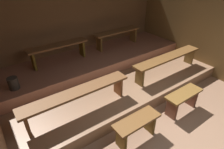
# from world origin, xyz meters

# --- Properties ---
(ground) EXTENTS (6.07, 4.86, 0.08)m
(ground) POSITION_xyz_m (0.00, 2.03, -0.04)
(ground) COLOR #916C53
(wall_back) EXTENTS (6.07, 0.06, 2.57)m
(wall_back) POSITION_xyz_m (0.00, 4.09, 1.28)
(wall_back) COLOR brown
(wall_back) RESTS_ON ground
(wall_right) EXTENTS (0.06, 4.86, 2.57)m
(wall_right) POSITION_xyz_m (2.66, 2.03, 1.28)
(wall_right) COLOR brown
(wall_right) RESTS_ON ground
(platform_lower) EXTENTS (5.27, 2.84, 0.29)m
(platform_lower) POSITION_xyz_m (0.00, 2.64, 0.15)
(platform_lower) COLOR #8C674A
(platform_lower) RESTS_ON ground
(platform_middle) EXTENTS (5.27, 1.48, 0.29)m
(platform_middle) POSITION_xyz_m (0.00, 3.32, 0.44)
(platform_middle) COLOR #99604A
(platform_middle) RESTS_ON platform_lower
(bench_floor_left) EXTENTS (0.90, 0.32, 0.48)m
(bench_floor_left) POSITION_xyz_m (-0.67, 0.83, 0.35)
(bench_floor_left) COLOR brown
(bench_floor_left) RESTS_ON ground
(bench_floor_right) EXTENTS (0.90, 0.32, 0.48)m
(bench_floor_right) POSITION_xyz_m (0.67, 0.83, 0.35)
(bench_floor_right) COLOR brown
(bench_floor_right) RESTS_ON ground
(bench_lower_left) EXTENTS (2.18, 0.32, 0.48)m
(bench_lower_left) POSITION_xyz_m (-1.29, 1.82, 0.69)
(bench_lower_left) COLOR brown
(bench_lower_left) RESTS_ON platform_lower
(bench_lower_right) EXTENTS (2.18, 0.32, 0.48)m
(bench_lower_right) POSITION_xyz_m (1.29, 1.82, 0.69)
(bench_lower_right) COLOR brown
(bench_lower_right) RESTS_ON platform_lower
(bench_middle_left) EXTENTS (1.55, 0.32, 0.48)m
(bench_middle_left) POSITION_xyz_m (-0.94, 3.52, 0.96)
(bench_middle_left) COLOR brown
(bench_middle_left) RESTS_ON platform_middle
(bench_middle_right) EXTENTS (1.55, 0.32, 0.48)m
(bench_middle_right) POSITION_xyz_m (0.94, 3.52, 0.96)
(bench_middle_right) COLOR brown
(bench_middle_right) RESTS_ON platform_middle
(pail_middle) EXTENTS (0.20, 0.20, 0.26)m
(pail_middle) POSITION_xyz_m (-2.19, 2.92, 0.71)
(pail_middle) COLOR #332D28
(pail_middle) RESTS_ON platform_middle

